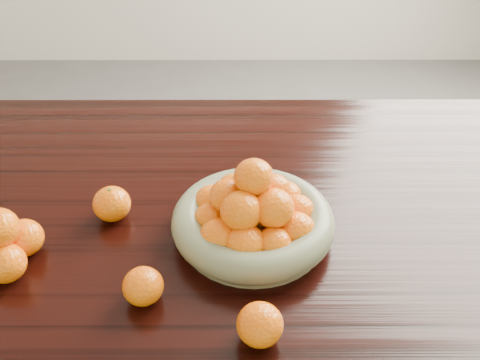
{
  "coord_description": "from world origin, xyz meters",
  "views": [
    {
      "loc": [
        0.01,
        -0.95,
        1.52
      ],
      "look_at": [
        0.01,
        -0.02,
        0.83
      ],
      "focal_mm": 40.0,
      "sensor_mm": 36.0,
      "label": 1
    }
  ],
  "objects_px": {
    "fruit_bowl": "(253,217)",
    "orange_pyramid": "(3,244)",
    "dining_table": "(234,232)",
    "loose_orange_0": "(112,204)"
  },
  "relations": [
    {
      "from": "dining_table",
      "to": "fruit_bowl",
      "type": "relative_size",
      "value": 5.9
    },
    {
      "from": "dining_table",
      "to": "fruit_bowl",
      "type": "height_order",
      "value": "fruit_bowl"
    },
    {
      "from": "fruit_bowl",
      "to": "orange_pyramid",
      "type": "distance_m",
      "value": 0.49
    },
    {
      "from": "orange_pyramid",
      "to": "loose_orange_0",
      "type": "distance_m",
      "value": 0.23
    },
    {
      "from": "dining_table",
      "to": "orange_pyramid",
      "type": "height_order",
      "value": "orange_pyramid"
    },
    {
      "from": "dining_table",
      "to": "orange_pyramid",
      "type": "relative_size",
      "value": 13.23
    },
    {
      "from": "orange_pyramid",
      "to": "loose_orange_0",
      "type": "relative_size",
      "value": 1.83
    },
    {
      "from": "loose_orange_0",
      "to": "dining_table",
      "type": "bearing_deg",
      "value": 10.7
    },
    {
      "from": "fruit_bowl",
      "to": "orange_pyramid",
      "type": "height_order",
      "value": "fruit_bowl"
    },
    {
      "from": "dining_table",
      "to": "fruit_bowl",
      "type": "xyz_separation_m",
      "value": [
        0.04,
        -0.11,
        0.14
      ]
    }
  ]
}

